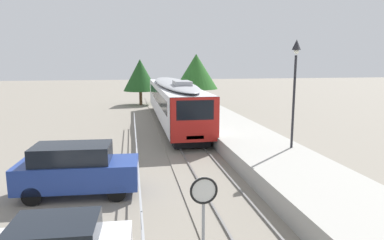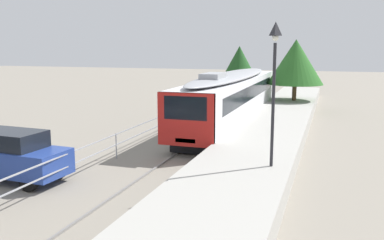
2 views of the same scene
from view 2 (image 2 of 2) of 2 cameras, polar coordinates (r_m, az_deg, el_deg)
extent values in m
plane|color=gray|center=(21.64, -8.18, -4.58)|extent=(160.00, 160.00, 0.00)
cube|color=gray|center=(20.50, -0.63, -5.20)|extent=(3.20, 60.00, 0.06)
cube|color=slate|center=(20.72, -2.52, -4.85)|extent=(0.08, 60.00, 0.08)
cube|color=slate|center=(20.26, 1.31, -5.18)|extent=(0.08, 60.00, 0.08)
cube|color=silver|center=(29.06, 5.43, 3.11)|extent=(2.80, 19.43, 2.55)
cube|color=red|center=(19.90, -0.82, 0.05)|extent=(2.80, 0.24, 2.55)
cube|color=black|center=(19.74, -0.90, 1.61)|extent=(2.13, 0.08, 1.12)
cube|color=black|center=(29.02, 5.45, 3.91)|extent=(2.82, 16.32, 0.92)
ellipsoid|color=#9EA0A5|center=(28.93, 5.48, 5.98)|extent=(2.69, 18.65, 0.44)
cube|color=#9EA0A5|center=(24.21, 2.90, 5.92)|extent=(1.10, 2.20, 0.36)
cube|color=#EAE5C6|center=(20.03, -0.88, -2.79)|extent=(1.00, 0.10, 0.20)
cube|color=black|center=(22.35, 1.13, -2.92)|extent=(2.24, 3.20, 0.55)
cube|color=black|center=(36.37, 8.00, 1.95)|extent=(2.24, 3.20, 0.55)
cube|color=#A8A59E|center=(19.61, 8.42, -4.74)|extent=(3.90, 60.00, 0.90)
cylinder|color=#232328|center=(15.87, 10.90, 1.87)|extent=(0.12, 0.12, 4.60)
pyramid|color=#232328|center=(15.74, 11.24, 12.02)|extent=(0.34, 0.34, 0.50)
sphere|color=silver|center=(15.73, 11.20, 10.85)|extent=(0.24, 0.24, 0.24)
cylinder|color=#9EA0A5|center=(20.77, -10.20, -3.47)|extent=(0.06, 0.06, 1.25)
cylinder|color=#9EA0A5|center=(28.83, -1.65, 0.41)|extent=(0.06, 0.06, 1.25)
cube|color=navy|center=(18.55, -23.02, -4.98)|extent=(4.70, 2.15, 1.00)
cube|color=black|center=(18.50, -23.64, -2.38)|extent=(2.99, 1.83, 0.68)
cylinder|color=black|center=(18.28, -17.66, -6.49)|extent=(0.73, 0.28, 0.72)
cylinder|color=black|center=(17.08, -21.19, -7.83)|extent=(0.73, 0.28, 0.72)
cylinder|color=black|center=(20.29, -24.37, -5.30)|extent=(0.73, 0.28, 0.72)
cylinder|color=brown|center=(36.64, 13.62, 2.96)|extent=(0.36, 0.36, 2.26)
cone|color=#286023|center=(36.42, 13.81, 7.64)|extent=(4.66, 4.66, 3.72)
cylinder|color=brown|center=(42.52, 6.33, 3.72)|extent=(0.36, 0.36, 1.70)
cone|color=#1E4C1E|center=(42.32, 6.40, 7.38)|extent=(4.05, 4.05, 3.74)
camera|label=1|loc=(9.94, -71.74, 2.32)|focal=31.86mm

